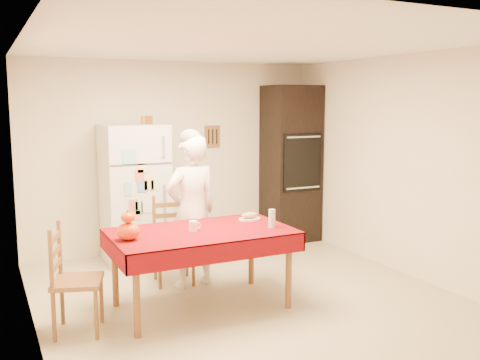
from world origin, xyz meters
TOP-DOWN VIEW (x-y plane):
  - floor at (0.00, 0.00)m, footprint 4.50×4.50m
  - room_shell at (0.00, 0.00)m, footprint 4.02×4.52m
  - refrigerator at (-0.65, 1.88)m, footprint 0.75×0.74m
  - oven_cabinet at (1.63, 1.93)m, footprint 0.70×0.62m
  - dining_table at (-0.50, 0.07)m, footprint 1.70×1.00m
  - chair_far at (-0.49, 0.93)m, footprint 0.47×0.46m
  - chair_left at (-1.72, 0.03)m, footprint 0.51×0.52m
  - seated_woman at (-0.36, 0.69)m, footprint 0.64×0.46m
  - coffee_mug at (-0.58, 0.06)m, footprint 0.08×0.08m
  - pumpkin_lower at (-1.21, 0.02)m, footprint 0.21×0.21m
  - pumpkin_upper at (-1.21, 0.02)m, footprint 0.12×0.12m
  - wine_glass at (0.17, -0.12)m, footprint 0.07×0.07m
  - bread_plate at (0.12, 0.27)m, footprint 0.24×0.24m
  - bread_loaf at (0.12, 0.27)m, footprint 0.18×0.10m
  - spice_jar_left at (-0.51, 1.93)m, footprint 0.05×0.05m
  - spice_jar_mid at (-0.45, 1.93)m, footprint 0.05×0.05m
  - spice_jar_right at (-0.41, 1.93)m, footprint 0.05×0.05m

SIDE VIEW (x-z plane):
  - floor at x=0.00m, z-range 0.00..0.00m
  - chair_far at x=-0.49m, z-range 0.03..0.98m
  - chair_left at x=-1.72m, z-range 0.03..0.98m
  - dining_table at x=-0.50m, z-range 0.31..1.07m
  - bread_plate at x=0.12m, z-range 0.76..0.78m
  - bread_loaf at x=0.12m, z-range 0.78..0.84m
  - coffee_mug at x=-0.58m, z-range 0.76..0.86m
  - seated_woman at x=-0.36m, z-range 0.00..1.63m
  - pumpkin_lower at x=-1.21m, z-range 0.76..0.92m
  - wine_glass at x=0.17m, z-range 0.76..0.94m
  - refrigerator at x=-0.65m, z-range 0.00..1.70m
  - pumpkin_upper at x=-1.21m, z-range 0.92..1.01m
  - oven_cabinet at x=1.63m, z-range 0.00..2.20m
  - room_shell at x=0.00m, z-range 0.37..2.88m
  - spice_jar_left at x=-0.51m, z-range 1.70..1.80m
  - spice_jar_mid at x=-0.45m, z-range 1.70..1.80m
  - spice_jar_right at x=-0.41m, z-range 1.70..1.80m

